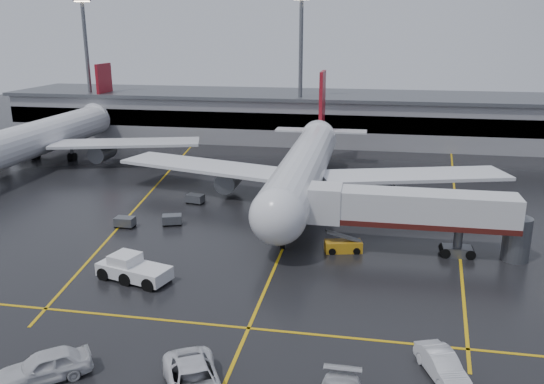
# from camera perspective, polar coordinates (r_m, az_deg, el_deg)

# --- Properties ---
(ground) EXTENTS (220.00, 220.00, 0.00)m
(ground) POSITION_cam_1_polar(r_m,az_deg,el_deg) (59.30, 2.25, -3.27)
(ground) COLOR black
(ground) RESTS_ON ground
(apron_line_centre) EXTENTS (0.25, 90.00, 0.02)m
(apron_line_centre) POSITION_cam_1_polar(r_m,az_deg,el_deg) (59.30, 2.25, -3.26)
(apron_line_centre) COLOR gold
(apron_line_centre) RESTS_ON ground
(apron_line_stop) EXTENTS (60.00, 0.25, 0.02)m
(apron_line_stop) POSITION_cam_1_polar(r_m,az_deg,el_deg) (39.59, -2.44, -13.87)
(apron_line_stop) COLOR gold
(apron_line_stop) RESTS_ON ground
(apron_line_left) EXTENTS (9.99, 69.35, 0.02)m
(apron_line_left) POSITION_cam_1_polar(r_m,az_deg,el_deg) (73.71, -12.17, 0.33)
(apron_line_left) COLOR gold
(apron_line_left) RESTS_ON ground
(apron_line_right) EXTENTS (7.57, 69.64, 0.02)m
(apron_line_right) POSITION_cam_1_polar(r_m,az_deg,el_deg) (69.04, 18.44, -1.25)
(apron_line_right) COLOR gold
(apron_line_right) RESTS_ON ground
(terminal) EXTENTS (122.00, 19.00, 8.60)m
(terminal) POSITION_cam_1_polar(r_m,az_deg,el_deg) (104.69, 6.07, 7.74)
(terminal) COLOR gray
(terminal) RESTS_ON ground
(light_mast_left) EXTENTS (3.00, 1.20, 25.45)m
(light_mast_left) POSITION_cam_1_polar(r_m,az_deg,el_deg) (110.82, -18.54, 12.76)
(light_mast_left) COLOR #595B60
(light_mast_left) RESTS_ON ground
(light_mast_mid) EXTENTS (3.00, 1.20, 25.45)m
(light_mast_mid) POSITION_cam_1_polar(r_m,az_deg,el_deg) (98.28, 2.98, 13.20)
(light_mast_mid) COLOR #595B60
(light_mast_mid) RESTS_ON ground
(main_airliner) EXTENTS (48.80, 45.60, 14.10)m
(main_airliner) POSITION_cam_1_polar(r_m,az_deg,el_deg) (67.33, 3.48, 2.86)
(main_airliner) COLOR silver
(main_airliner) RESTS_ON ground
(second_airliner) EXTENTS (48.80, 45.60, 14.10)m
(second_airliner) POSITION_cam_1_polar(r_m,az_deg,el_deg) (93.02, -22.26, 5.45)
(second_airliner) COLOR silver
(second_airliner) RESTS_ON ground
(jet_bridge) EXTENTS (19.90, 3.40, 6.05)m
(jet_bridge) POSITION_cam_1_polar(r_m,az_deg,el_deg) (52.00, 14.40, -2.08)
(jet_bridge) COLOR silver
(jet_bridge) RESTS_ON ground
(pushback_tractor) EXTENTS (6.65, 4.10, 2.22)m
(pushback_tractor) POSITION_cam_1_polar(r_m,az_deg,el_deg) (47.58, -14.21, -7.77)
(pushback_tractor) COLOR silver
(pushback_tractor) RESTS_ON ground
(belt_loader) EXTENTS (3.66, 2.24, 2.17)m
(belt_loader) POSITION_cam_1_polar(r_m,az_deg,el_deg) (52.23, 7.37, -5.57)
(belt_loader) COLOR #C78816
(belt_loader) RESTS_ON ground
(service_van_a) EXTENTS (5.63, 7.13, 1.80)m
(service_van_a) POSITION_cam_1_polar(r_m,az_deg,el_deg) (33.13, -8.04, -18.91)
(service_van_a) COLOR silver
(service_van_a) RESTS_ON ground
(service_van_c) EXTENTS (3.15, 4.93, 1.53)m
(service_van_c) POSITION_cam_1_polar(r_m,az_deg,el_deg) (35.93, 17.15, -16.72)
(service_van_c) COLOR silver
(service_van_c) RESTS_ON ground
(service_van_d) EXTENTS (5.50, 4.94, 1.81)m
(service_van_d) POSITION_cam_1_polar(r_m,az_deg,el_deg) (36.68, -22.41, -16.29)
(service_van_d) COLOR silver
(service_van_d) RESTS_ON ground
(baggage_cart_a) EXTENTS (2.31, 1.87, 1.12)m
(baggage_cart_a) POSITION_cam_1_polar(r_m,az_deg,el_deg) (59.59, -10.29, -2.79)
(baggage_cart_a) COLOR #595B60
(baggage_cart_a) RESTS_ON ground
(baggage_cart_b) EXTENTS (2.01, 1.31, 1.12)m
(baggage_cart_b) POSITION_cam_1_polar(r_m,az_deg,el_deg) (59.98, -14.95, -2.97)
(baggage_cart_b) COLOR #595B60
(baggage_cart_b) RESTS_ON ground
(baggage_cart_c) EXTENTS (2.21, 1.65, 1.12)m
(baggage_cart_c) POSITION_cam_1_polar(r_m,az_deg,el_deg) (66.47, -7.93, -0.66)
(baggage_cart_c) COLOR #595B60
(baggage_cart_c) RESTS_ON ground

